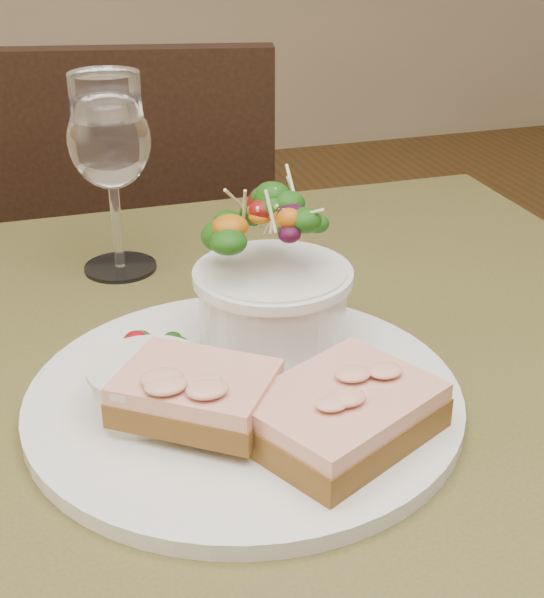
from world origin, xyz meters
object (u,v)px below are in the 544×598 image
object	(u,v)px
chair_far	(148,381)
wine_glass	(110,146)
sandwich_front	(342,414)
salad_bowl	(273,271)
cafe_table	(259,488)
sandwich_back	(196,393)
ramekin	(148,384)
dinner_plate	(244,398)

from	to	relation	value
chair_far	wine_glass	xyz separation A→B (m)	(-0.08, -0.52, 0.58)
sandwich_front	wine_glass	xyz separation A→B (m)	(-0.10, 0.33, 0.09)
salad_bowl	wine_glass	world-z (taller)	wine_glass
cafe_table	sandwich_back	bearing A→B (deg)	-137.35
ramekin	wine_glass	size ratio (longest dim) A/B	0.43
chair_far	salad_bowl	world-z (taller)	chair_far
chair_far	ramekin	xyz separation A→B (m)	(-0.10, -0.78, 0.49)
sandwich_back	salad_bowl	xyz separation A→B (m)	(0.08, 0.09, 0.04)
cafe_table	chair_far	xyz separation A→B (m)	(0.01, 0.75, -0.36)
cafe_table	salad_bowl	distance (m)	0.18
chair_far	wine_glass	bearing A→B (deg)	93.10
sandwich_back	salad_bowl	bearing A→B (deg)	84.51
cafe_table	wine_glass	size ratio (longest dim) A/B	4.57
sandwich_front	salad_bowl	xyz separation A→B (m)	(-0.00, 0.14, 0.04)
dinner_plate	salad_bowl	xyz separation A→B (m)	(0.04, 0.07, 0.07)
sandwich_back	ramekin	bearing A→B (deg)	174.19
sandwich_front	ramekin	size ratio (longest dim) A/B	1.96
cafe_table	chair_far	bearing A→B (deg)	88.90
dinner_plate	ramekin	size ratio (longest dim) A/B	4.12
sandwich_front	wine_glass	size ratio (longest dim) A/B	0.85
cafe_table	salad_bowl	xyz separation A→B (m)	(0.02, 0.04, 0.17)
ramekin	salad_bowl	world-z (taller)	salad_bowl
chair_far	ramekin	world-z (taller)	chair_far
chair_far	wine_glass	world-z (taller)	wine_glass
wine_glass	chair_far	bearing A→B (deg)	80.79
dinner_plate	wine_glass	bearing A→B (deg)	101.10
chair_far	dinner_plate	size ratio (longest dim) A/B	2.89
cafe_table	wine_glass	xyz separation A→B (m)	(-0.07, 0.24, 0.22)
chair_far	sandwich_back	xyz separation A→B (m)	(-0.07, -0.81, 0.49)
cafe_table	dinner_plate	world-z (taller)	dinner_plate
dinner_plate	ramekin	world-z (taller)	ramekin
sandwich_front	wine_glass	distance (m)	0.36
chair_far	dinner_plate	xyz separation A→B (m)	(-0.03, -0.78, 0.46)
dinner_plate	ramekin	xyz separation A→B (m)	(-0.07, -0.00, 0.03)
salad_bowl	chair_far	bearing A→B (deg)	90.81
dinner_plate	sandwich_front	size ratio (longest dim) A/B	2.10
wine_glass	salad_bowl	bearing A→B (deg)	-64.46
salad_bowl	ramekin	bearing A→B (deg)	-148.38
sandwich_front	sandwich_back	bearing A→B (deg)	126.61
cafe_table	chair_far	size ratio (longest dim) A/B	0.89
cafe_table	chair_far	world-z (taller)	chair_far
ramekin	cafe_table	bearing A→B (deg)	18.17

